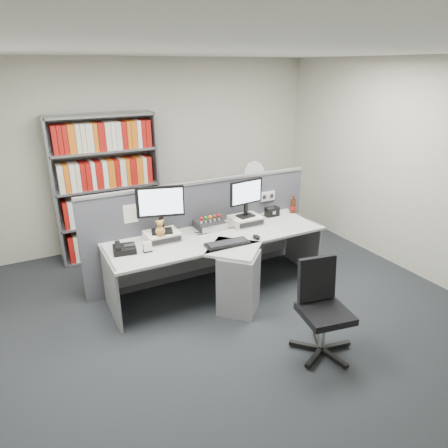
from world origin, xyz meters
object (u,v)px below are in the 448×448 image
monitor_left (160,205)px  filing_cabinet (252,217)px  desktop_pc (210,225)px  shelving_unit (107,189)px  keyboard (227,244)px  desk_calendar (147,248)px  desk_fan (253,174)px  speaker (272,212)px  office_chair (321,305)px  mouse (256,237)px  monitor_right (246,195)px  cola_bottle (293,206)px  desk_phone (124,249)px  desk (226,263)px

monitor_left → filing_cabinet: bearing=29.2°
desktop_pc → shelving_unit: shelving_unit is taller
keyboard → desk_calendar: 0.87m
shelving_unit → desk_fan: 2.15m
speaker → desk_fan: 1.00m
keyboard → office_chair: office_chair is taller
mouse → desk_calendar: 1.24m
keyboard → filing_cabinet: size_ratio=0.72×
speaker → desktop_pc: bearing=-179.8°
shelving_unit → monitor_right: bearing=-46.8°
cola_bottle → filing_cabinet: (-0.06, 0.95, -0.46)m
speaker → filing_cabinet: 1.06m
monitor_right → cola_bottle: size_ratio=1.89×
desktop_pc → desk_calendar: (-0.88, -0.30, 0.00)m
desk_phone → filing_cabinet: desk_phone is taller
monitor_left → desk_phone: monitor_left is taller
desk_fan → desk_phone: bearing=-153.9°
desktop_pc → keyboard: (-0.05, -0.54, -0.03)m
desk → desk_fan: size_ratio=4.79×
desktop_pc → cola_bottle: bearing=-0.9°
desk → keyboard: keyboard is taller
mouse → filing_cabinet: size_ratio=0.17×
monitor_right → keyboard: bearing=-137.8°
mouse → desk_calendar: desk_calendar is taller
keyboard → desk_phone: (-1.06, 0.35, 0.02)m
desk → desk_phone: size_ratio=9.75×
desk_calendar → monitor_left: bearing=41.7°
desk_fan → desk_calendar: bearing=-149.2°
keyboard → desk_fan: (1.23, 1.47, 0.30)m
desktop_pc → mouse: 0.64m
desktop_pc → speaker: size_ratio=1.83×
desk_fan → keyboard: bearing=-129.8°
cola_bottle → shelving_unit: (-2.16, 1.40, 0.16)m
desktop_pc → monitor_right: bearing=-10.3°
filing_cabinet → desk_fan: desk_fan is taller
keyboard → desk_calendar: bearing=164.1°
desk_phone → keyboard: bearing=-18.2°
desk → desk_calendar: (-0.87, 0.17, 0.31)m
desk_phone → shelving_unit: size_ratio=0.13×
desk → cola_bottle: bearing=19.6°
mouse → filing_cabinet: (0.85, 1.48, -0.39)m
monitor_left → monitor_right: (1.10, -0.00, -0.04)m
desk → speaker: bearing=26.7°
desk_phone → cola_bottle: size_ratio=1.07×
desk_phone → shelving_unit: bearing=83.1°
keyboard → mouse: mouse is taller
desk_calendar → filing_cabinet: bearing=30.8°
mouse → shelving_unit: size_ratio=0.06×
desk_calendar → desk_fan: 2.42m
desk → mouse: 0.46m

